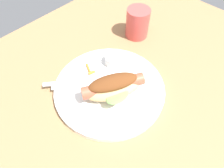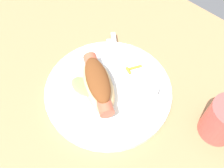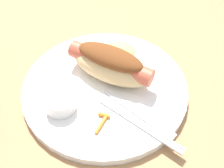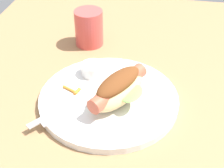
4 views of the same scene
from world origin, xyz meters
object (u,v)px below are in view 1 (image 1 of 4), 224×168
(hot_dog, at_px, (112,86))
(carrot_garnish, at_px, (90,70))
(sauce_ramekin, at_px, (114,60))
(fork, at_px, (74,81))
(drinking_cup, at_px, (137,23))
(plate, at_px, (109,89))
(knife, at_px, (79,86))

(hot_dog, distance_m, carrot_garnish, 0.10)
(sauce_ramekin, height_order, fork, sauce_ramekin)
(sauce_ramekin, distance_m, drinking_cup, 0.17)
(fork, height_order, drinking_cup, drinking_cup)
(drinking_cup, bearing_deg, carrot_garnish, 4.41)
(hot_dog, xyz_separation_m, sauce_ramekin, (-0.08, -0.07, -0.02))
(plate, height_order, drinking_cup, drinking_cup)
(sauce_ramekin, height_order, drinking_cup, drinking_cup)
(knife, bearing_deg, sauce_ramekin, -142.07)
(plate, bearing_deg, drinking_cup, -157.44)
(fork, xyz_separation_m, knife, (0.00, 0.02, -0.00))
(plate, xyz_separation_m, fork, (0.06, -0.08, 0.01))
(plate, bearing_deg, knife, -47.30)
(drinking_cup, bearing_deg, hot_dog, 25.47)
(sauce_ramekin, height_order, knife, sauce_ramekin)
(plate, distance_m, knife, 0.08)
(carrot_garnish, bearing_deg, sauce_ramekin, 158.62)
(sauce_ramekin, bearing_deg, hot_dog, 40.40)
(plate, bearing_deg, fork, -56.34)
(fork, bearing_deg, plate, 162.01)
(carrot_garnish, bearing_deg, knife, 17.41)
(sauce_ramekin, relative_size, drinking_cup, 0.54)
(sauce_ramekin, relative_size, carrot_garnish, 1.23)
(knife, height_order, drinking_cup, drinking_cup)
(knife, xyz_separation_m, drinking_cup, (-0.29, -0.04, 0.03))
(plate, bearing_deg, sauce_ramekin, -144.66)
(sauce_ramekin, bearing_deg, plate, 35.34)
(drinking_cup, bearing_deg, sauce_ramekin, 15.82)
(plate, xyz_separation_m, hot_dog, (0.01, 0.02, 0.04))
(hot_dog, distance_m, drinking_cup, 0.27)
(plate, height_order, carrot_garnish, carrot_garnish)
(sauce_ramekin, xyz_separation_m, carrot_garnish, (0.07, -0.03, -0.01))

